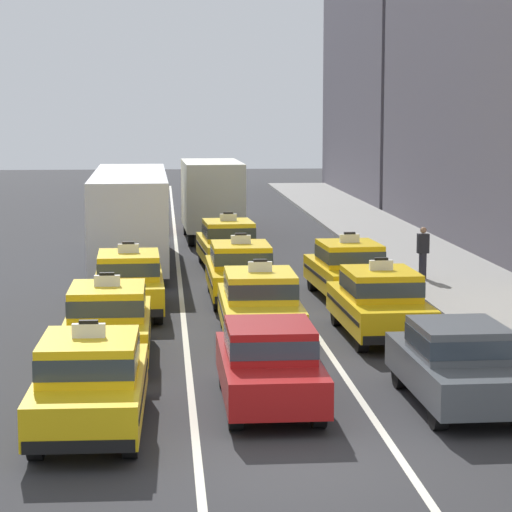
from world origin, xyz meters
The scene contains 19 objects.
ground_plane centered at (0.00, 0.00, 0.00)m, with size 160.00×160.00×0.00m, color #2B2B2D.
lane_stripe_left_center centered at (-1.60, 20.00, 0.00)m, with size 0.14×80.00×0.01m, color silver.
lane_stripe_center_right centered at (1.60, 20.00, 0.00)m, with size 0.14×80.00×0.01m, color silver.
sidewalk_curb centered at (7.20, 15.00, 0.07)m, with size 4.00×90.00×0.15m, color gray.
taxi_left_nearest centered at (-3.37, 2.14, 0.88)m, with size 1.90×4.59×1.96m.
taxi_left_second centered at (-3.32, 7.46, 0.88)m, with size 1.83×4.57×1.96m.
taxi_left_third centered at (-3.03, 12.87, 0.88)m, with size 1.92×4.60×1.96m.
bus_left_fourth centered at (-3.25, 22.30, 1.82)m, with size 2.66×11.23×3.22m.
taxi_left_fifth centered at (-3.23, 31.69, 0.88)m, with size 1.83×4.56×1.96m.
sedan_center_nearest centered at (-0.18, 3.42, 0.85)m, with size 1.77×4.30×1.58m.
taxi_center_second centered at (0.16, 9.26, 0.88)m, with size 1.85×4.57×1.96m.
taxi_center_third centered at (0.08, 14.58, 0.88)m, with size 1.85×4.57×1.96m.
taxi_center_fourth centered at (0.09, 20.77, 0.88)m, with size 2.03×4.64×1.96m.
box_truck_center_fifth centered at (-0.12, 29.36, 1.78)m, with size 2.43×7.01×3.27m.
taxi_center_sixth centered at (0.15, 36.11, 0.88)m, with size 1.92×4.60×1.96m.
sedan_right_nearest centered at (3.29, 3.14, 0.85)m, with size 1.82×4.32×1.58m.
taxi_right_second centered at (3.05, 9.28, 0.88)m, with size 1.91×4.60×1.96m.
taxi_right_third centered at (3.19, 14.59, 0.88)m, with size 2.03×4.64×1.96m.
pedestrian_mid_block centered at (5.99, 17.20, 0.98)m, with size 0.36×0.24×1.63m.
Camera 1 is at (-2.09, -16.31, 5.55)m, focal length 77.23 mm.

